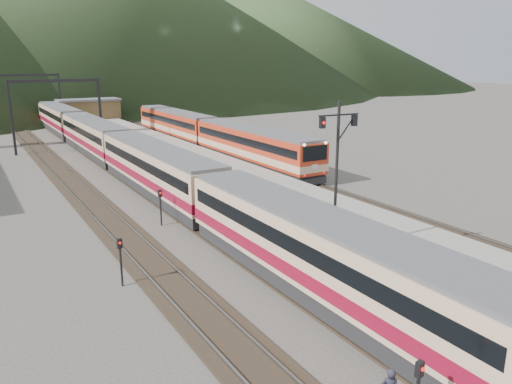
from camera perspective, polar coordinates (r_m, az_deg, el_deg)
track_main at (r=46.67m, az=-14.70°, el=2.12°), size 2.60×200.00×0.23m
track_far at (r=45.60m, az=-20.73°, el=1.35°), size 2.60×200.00×0.23m
track_second at (r=50.93m, az=-2.20°, el=3.63°), size 2.60×200.00×0.23m
platform at (r=46.55m, az=-7.42°, el=3.00°), size 8.00×100.00×1.00m
gantry_near at (r=59.83m, az=-21.85°, el=9.60°), size 9.55×0.25×8.00m
gantry_far at (r=84.56m, az=-24.69°, el=10.53°), size 9.55×0.25×8.00m
station_shed at (r=84.18m, az=-18.55°, el=9.03°), size 9.40×4.40×3.10m
hill_c at (r=246.89m, az=-1.02°, el=18.27°), size 160.00×160.00×50.00m
main_train at (r=47.47m, az=-15.27°, el=4.65°), size 2.87×78.67×3.50m
second_train at (r=56.28m, az=-5.38°, el=6.61°), size 2.84×38.73×3.47m
signal_mast at (r=23.40m, az=9.23°, el=3.36°), size 2.20×0.27×7.13m
short_signal_b at (r=31.16m, az=-10.87°, el=-1.20°), size 0.23×0.17×2.27m
short_signal_c at (r=23.24m, az=-15.24°, el=-7.05°), size 0.24×0.19×2.27m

